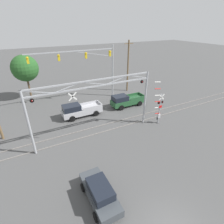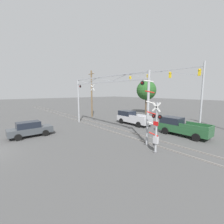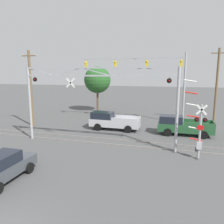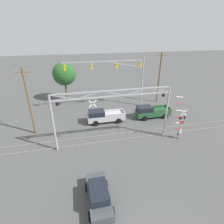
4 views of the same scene
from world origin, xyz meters
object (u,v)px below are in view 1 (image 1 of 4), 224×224
Objects in this scene: pickup_truck_lead at (80,110)px; background_tree_beyond_span at (25,68)px; traffic_signal_span at (93,63)px; pickup_truck_following at (126,100)px; sedan_waiting at (100,192)px; crossing_gantry at (95,98)px; utility_pole_right at (128,66)px; crossing_signal_mast at (159,109)px.

background_tree_beyond_span is (-5.48, 10.45, 4.19)m from pickup_truck_lead.
traffic_signal_span reaches higher than pickup_truck_following.
traffic_signal_span is 20.09m from sedan_waiting.
pickup_truck_following is (7.31, 5.32, -3.84)m from crossing_gantry.
pickup_truck_lead is 13.33m from utility_pole_right.
traffic_signal_span is (-4.20, 11.29, 4.10)m from crossing_signal_mast.
crossing_signal_mast is at bearing -69.57° from traffic_signal_span.
traffic_signal_span reaches higher than sedan_waiting.
background_tree_beyond_span is at bearing 129.30° from crossing_signal_mast.
utility_pole_right is at bearing 56.84° from pickup_truck_following.
traffic_signal_span is 8.22m from pickup_truck_lead.
crossing_signal_mast is 10.66m from pickup_truck_lead.
utility_pole_right is at bearing 45.23° from crossing_gantry.
sedan_waiting is 24.14m from utility_pole_right.
pickup_truck_lead is 13.55m from sedan_waiting.
pickup_truck_following is at bearing 98.24° from crossing_signal_mast.
traffic_signal_span is (4.02, 10.24, 1.36)m from crossing_gantry.
sedan_waiting is at bearing -126.69° from utility_pole_right.
traffic_signal_span is 11.24m from background_tree_beyond_span.
crossing_gantry is 16.87m from background_tree_beyond_span.
utility_pole_right is 17.47m from background_tree_beyond_span.
sedan_waiting is at bearing -83.70° from background_tree_beyond_span.
crossing_gantry is at bearing -111.45° from traffic_signal_span.
pickup_truck_following is 8.07m from utility_pole_right.
crossing_gantry is 2.52× the size of pickup_truck_following.
crossing_signal_mast is 1.08× the size of pickup_truck_following.
background_tree_beyond_span is (-16.85, 4.59, 0.44)m from utility_pole_right.
utility_pole_right is (11.22, 11.31, -0.09)m from crossing_gantry.
background_tree_beyond_span is (-2.62, 23.69, 4.33)m from sedan_waiting.
crossing_gantry is 15.93m from utility_pole_right.
pickup_truck_lead is 0.75× the size of background_tree_beyond_span.
pickup_truck_lead is (-0.16, 5.44, -3.83)m from crossing_gantry.
pickup_truck_lead is at bearing -131.07° from traffic_signal_span.
sedan_waiting is at bearing -102.19° from pickup_truck_lead.
background_tree_beyond_span is at bearing 96.30° from sedan_waiting.
background_tree_beyond_span is at bearing 164.77° from utility_pole_right.
crossing_signal_mast reaches higher than pickup_truck_lead.
pickup_truck_following is 16.70m from sedan_waiting.
crossing_signal_mast reaches higher than pickup_truck_following.
sedan_waiting is 0.60× the size of background_tree_beyond_span.
sedan_waiting is at bearing -111.15° from crossing_gantry.
utility_pole_right reaches higher than pickup_truck_lead.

